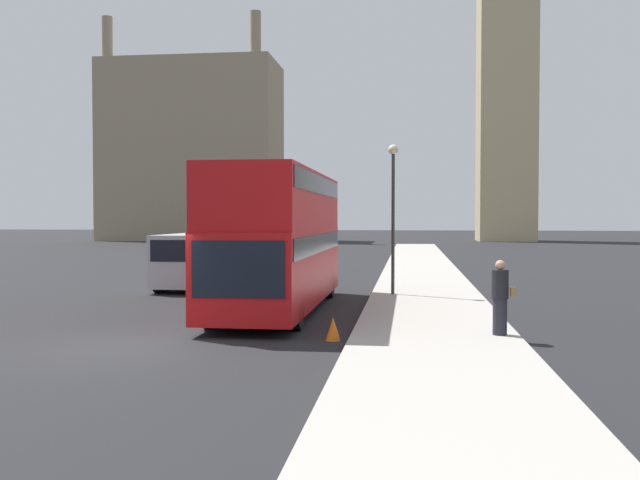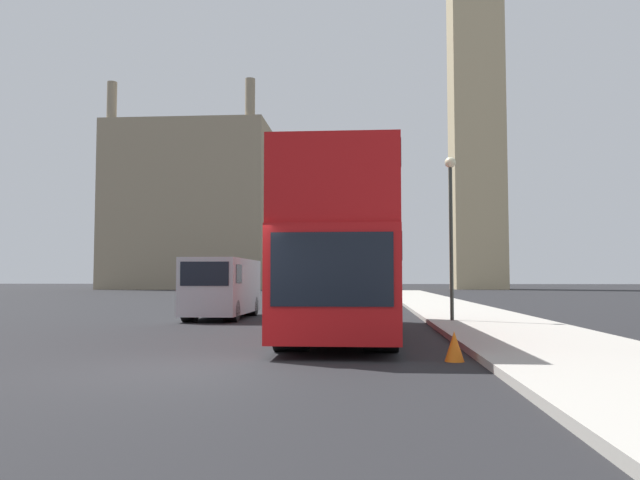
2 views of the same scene
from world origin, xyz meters
The scene contains 8 objects.
ground_plane centered at (0.00, 0.00, 0.00)m, with size 300.00×300.00×0.00m, color black.
sidewalk_strip centered at (6.97, 0.00, 0.07)m, with size 3.94×120.00×0.15m.
clock_tower centered at (18.24, 76.12, 35.52)m, with size 7.38×7.55×69.41m.
building_block_distant centered at (-21.43, 74.03, 11.39)m, with size 21.97×10.82×27.69m.
red_double_decker_bus centered at (2.36, 6.60, 2.38)m, with size 2.59×10.79×4.27m.
white_van centered at (-2.41, 13.00, 1.20)m, with size 1.97×5.44×2.23m.
street_lamp centered at (5.78, 10.51, 3.71)m, with size 0.36×0.36×5.36m.
traffic_cone centered at (4.59, 1.48, 0.28)m, with size 0.36×0.36×0.55m.
Camera 2 is at (2.99, -10.13, 1.52)m, focal length 35.00 mm.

